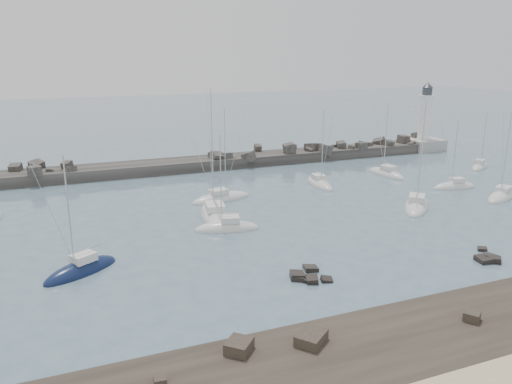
% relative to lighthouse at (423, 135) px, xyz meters
% --- Properties ---
extents(ground, '(400.00, 400.00, 0.00)m').
position_rel_lighthouse_xyz_m(ground, '(-47.00, -38.00, -3.09)').
color(ground, slate).
rests_on(ground, ground).
extents(rock_shelf, '(140.00, 12.06, 2.11)m').
position_rel_lighthouse_xyz_m(rock_shelf, '(-47.05, -60.01, -3.07)').
color(rock_shelf, '#2A231D').
rests_on(rock_shelf, ground).
extents(rock_cluster_near, '(3.68, 4.05, 1.22)m').
position_rel_lighthouse_xyz_m(rock_cluster_near, '(-51.34, -46.62, -2.99)').
color(rock_cluster_near, black).
rests_on(rock_cluster_near, ground).
extents(rock_cluster_far, '(3.53, 4.12, 1.19)m').
position_rel_lighthouse_xyz_m(rock_cluster_far, '(-32.85, -49.67, -3.03)').
color(rock_cluster_far, black).
rests_on(rock_cluster_far, ground).
extents(breakwater, '(115.00, 7.81, 5.18)m').
position_rel_lighthouse_xyz_m(breakwater, '(-53.97, -0.02, -2.75)').
color(breakwater, '#312F2C').
rests_on(breakwater, ground).
extents(lighthouse, '(7.00, 7.00, 14.60)m').
position_rel_lighthouse_xyz_m(lighthouse, '(0.00, 0.00, 0.00)').
color(lighthouse, '#9A9A95').
rests_on(lighthouse, ground).
extents(sailboat_2, '(7.72, 5.96, 12.30)m').
position_rel_lighthouse_xyz_m(sailboat_2, '(-70.43, -37.87, -2.93)').
color(sailboat_2, '#0F1B3E').
rests_on(sailboat_2, ground).
extents(sailboat_3, '(4.93, 11.07, 16.84)m').
position_rel_lighthouse_xyz_m(sailboat_3, '(-54.11, -27.04, -2.94)').
color(sailboat_3, silver).
rests_on(sailboat_3, ground).
extents(sailboat_4, '(9.16, 4.24, 13.87)m').
position_rel_lighthouse_xyz_m(sailboat_4, '(-51.00, -20.00, -2.96)').
color(sailboat_4, silver).
rests_on(sailboat_4, ground).
extents(sailboat_5, '(7.85, 3.96, 12.06)m').
position_rel_lighthouse_xyz_m(sailboat_5, '(-54.11, -31.89, -2.95)').
color(sailboat_5, silver).
rests_on(sailboat_5, ground).
extents(sailboat_6, '(2.96, 8.06, 12.64)m').
position_rel_lighthouse_xyz_m(sailboat_6, '(-34.45, -18.02, -2.95)').
color(sailboat_6, silver).
rests_on(sailboat_6, ground).
extents(sailboat_7, '(8.68, 9.03, 15.12)m').
position_rel_lighthouse_xyz_m(sailboat_7, '(-28.05, -32.89, -2.94)').
color(sailboat_7, silver).
rests_on(sailboat_7, ground).
extents(sailboat_8, '(7.14, 3.23, 11.12)m').
position_rel_lighthouse_xyz_m(sailboat_8, '(-16.27, -27.10, -2.95)').
color(sailboat_8, silver).
rests_on(sailboat_8, ground).
extents(sailboat_9, '(3.36, 8.29, 12.92)m').
position_rel_lighthouse_xyz_m(sailboat_9, '(-20.91, -16.36, -2.94)').
color(sailboat_9, silver).
rests_on(sailboat_9, ground).
extents(sailboat_10, '(8.79, 6.05, 13.38)m').
position_rel_lighthouse_xyz_m(sailboat_10, '(-13.73, -33.55, -2.96)').
color(sailboat_10, silver).
rests_on(sailboat_10, ground).
extents(sailboat_11, '(6.79, 5.30, 10.86)m').
position_rel_lighthouse_xyz_m(sailboat_11, '(-2.14, -17.92, -2.95)').
color(sailboat_11, silver).
rests_on(sailboat_11, ground).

